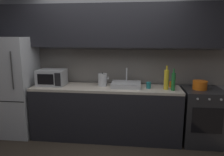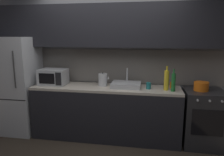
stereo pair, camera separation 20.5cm
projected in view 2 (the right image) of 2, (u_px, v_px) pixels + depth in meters
The scene contains 12 objects.
back_wall at pixel (109, 47), 3.79m from camera, with size 4.21×0.44×2.50m.
counter_run at pixel (106, 112), 3.72m from camera, with size 2.47×0.60×0.90m.
refrigerator at pixel (18, 85), 3.91m from camera, with size 0.68×0.69×1.72m.
oven_range at pixel (203, 118), 3.45m from camera, with size 0.60×0.62×0.90m.
microwave at pixel (53, 77), 3.78m from camera, with size 0.46×0.35×0.27m.
sink_basin at pixel (126, 85), 3.60m from camera, with size 0.48×0.38×0.30m.
kettle at pixel (103, 80), 3.68m from camera, with size 0.19×0.15×0.24m.
wine_bottle_yellow at pixel (166, 80), 3.38m from camera, with size 0.08×0.08×0.38m.
wine_bottle_green at pixel (173, 82), 3.30m from camera, with size 0.06×0.06×0.35m.
mug_orange at pixel (172, 85), 3.53m from camera, with size 0.08×0.08×0.10m, color orange.
mug_teal at pixel (149, 86), 3.47m from camera, with size 0.08×0.08×0.10m, color #19666B.
cooking_pot at pixel (201, 86), 3.36m from camera, with size 0.23×0.23×0.14m.
Camera 2 is at (0.72, -2.56, 1.75)m, focal length 34.72 mm.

